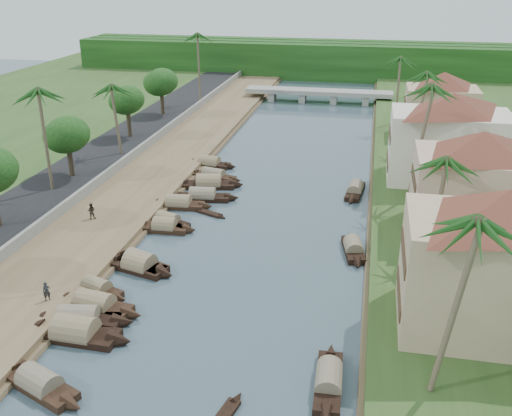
% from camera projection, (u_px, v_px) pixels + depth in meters
% --- Properties ---
extents(ground, '(220.00, 220.00, 0.00)m').
position_uv_depth(ground, '(227.00, 297.00, 45.24)').
color(ground, '#3C4F5A').
rests_on(ground, ground).
extents(left_bank, '(10.00, 180.00, 0.80)m').
position_uv_depth(left_bank, '(135.00, 189.00, 66.05)').
color(left_bank, brown).
rests_on(left_bank, ground).
extents(right_bank, '(16.00, 180.00, 1.20)m').
position_uv_depth(right_bank, '(450.00, 211.00, 59.56)').
color(right_bank, '#2A471C').
rests_on(right_bank, ground).
extents(road, '(8.00, 180.00, 1.40)m').
position_uv_depth(road, '(68.00, 182.00, 67.49)').
color(road, black).
rests_on(road, ground).
extents(retaining_wall, '(0.40, 180.00, 1.10)m').
position_uv_depth(retaining_wall, '(101.00, 179.00, 66.45)').
color(retaining_wall, slate).
rests_on(retaining_wall, left_bank).
extents(treeline, '(120.00, 14.00, 8.00)m').
position_uv_depth(treeline, '(331.00, 60.00, 133.87)').
color(treeline, black).
rests_on(treeline, ground).
extents(bridge, '(28.00, 4.00, 2.40)m').
position_uv_depth(bridge, '(318.00, 93.00, 109.51)').
color(bridge, gray).
rests_on(bridge, ground).
extents(building_near, '(14.85, 14.85, 10.20)m').
position_uv_depth(building_near, '(498.00, 261.00, 37.46)').
color(building_near, tan).
rests_on(building_near, right_bank).
extents(building_mid, '(14.11, 14.11, 9.70)m').
position_uv_depth(building_mid, '(476.00, 182.00, 51.81)').
color(building_mid, tan).
rests_on(building_mid, right_bank).
extents(building_far, '(15.59, 15.59, 10.20)m').
position_uv_depth(building_far, '(449.00, 137.00, 64.52)').
color(building_far, silver).
rests_on(building_far, right_bank).
extents(building_distant, '(12.62, 12.62, 9.20)m').
position_uv_depth(building_distant, '(441.00, 104.00, 82.57)').
color(building_distant, tan).
rests_on(building_distant, right_bank).
extents(sampan_0, '(7.77, 4.39, 2.07)m').
position_uv_depth(sampan_0, '(40.00, 384.00, 35.21)').
color(sampan_0, black).
rests_on(sampan_0, ground).
extents(sampan_1, '(8.70, 2.40, 2.53)m').
position_uv_depth(sampan_1, '(76.00, 333.00, 40.13)').
color(sampan_1, black).
rests_on(sampan_1, ground).
extents(sampan_2, '(8.49, 2.90, 2.20)m').
position_uv_depth(sampan_2, '(95.00, 305.00, 43.44)').
color(sampan_2, black).
rests_on(sampan_2, ground).
extents(sampan_3, '(8.57, 3.01, 2.26)m').
position_uv_depth(sampan_3, '(79.00, 320.00, 41.61)').
color(sampan_3, black).
rests_on(sampan_3, ground).
extents(sampan_4, '(6.41, 3.40, 1.85)m').
position_uv_depth(sampan_4, '(97.00, 289.00, 45.61)').
color(sampan_4, black).
rests_on(sampan_4, ground).
extents(sampan_5, '(7.36, 3.62, 2.28)m').
position_uv_depth(sampan_5, '(139.00, 266.00, 49.10)').
color(sampan_5, black).
rests_on(sampan_5, ground).
extents(sampan_6, '(7.43, 4.34, 2.20)m').
position_uv_depth(sampan_6, '(140.00, 263.00, 49.60)').
color(sampan_6, black).
rests_on(sampan_6, ground).
extents(sampan_7, '(6.73, 3.85, 1.85)m').
position_uv_depth(sampan_7, '(168.00, 221.00, 57.75)').
color(sampan_7, black).
rests_on(sampan_7, ground).
extents(sampan_8, '(6.55, 1.92, 2.04)m').
position_uv_depth(sampan_8, '(165.00, 227.00, 56.40)').
color(sampan_8, black).
rests_on(sampan_8, ground).
extents(sampan_9, '(8.58, 2.74, 2.14)m').
position_uv_depth(sampan_9, '(202.00, 196.00, 63.94)').
color(sampan_9, black).
rests_on(sampan_9, ground).
extents(sampan_10, '(7.79, 2.19, 2.13)m').
position_uv_depth(sampan_10, '(179.00, 204.00, 61.89)').
color(sampan_10, black).
rests_on(sampan_10, ground).
extents(sampan_11, '(8.70, 3.45, 2.41)m').
position_uv_depth(sampan_11, '(209.00, 184.00, 67.61)').
color(sampan_11, black).
rests_on(sampan_11, ground).
extents(sampan_12, '(7.90, 3.31, 1.90)m').
position_uv_depth(sampan_12, '(214.00, 176.00, 70.29)').
color(sampan_12, black).
rests_on(sampan_12, ground).
extents(sampan_13, '(7.69, 2.45, 2.09)m').
position_uv_depth(sampan_13, '(210.00, 164.00, 74.56)').
color(sampan_13, black).
rests_on(sampan_13, ground).
extents(sampan_14, '(1.81, 7.97, 1.96)m').
position_uv_depth(sampan_14, '(329.00, 381.00, 35.48)').
color(sampan_14, black).
rests_on(sampan_14, ground).
extents(sampan_15, '(2.69, 7.09, 1.91)m').
position_uv_depth(sampan_15, '(353.00, 249.00, 52.15)').
color(sampan_15, black).
rests_on(sampan_15, ground).
extents(sampan_16, '(2.28, 7.96, 1.95)m').
position_uv_depth(sampan_16, '(355.00, 190.00, 65.68)').
color(sampan_16, black).
rests_on(sampan_16, ground).
extents(canoe_1, '(4.45, 1.57, 0.71)m').
position_uv_depth(canoe_1, '(80.00, 312.00, 43.17)').
color(canoe_1, black).
rests_on(canoe_1, ground).
extents(canoe_2, '(5.07, 2.79, 0.76)m').
position_uv_depth(canoe_2, '(207.00, 213.00, 60.51)').
color(canoe_2, black).
rests_on(canoe_2, ground).
extents(palm_0, '(3.20, 3.20, 12.64)m').
position_uv_depth(palm_0, '(460.00, 224.00, 29.29)').
color(palm_0, '#6F634A').
rests_on(palm_0, ground).
extents(palm_1, '(3.20, 3.20, 10.40)m').
position_uv_depth(palm_1, '(443.00, 162.00, 45.44)').
color(palm_1, '#6F634A').
rests_on(palm_1, ground).
extents(palm_2, '(3.20, 3.20, 13.60)m').
position_uv_depth(palm_2, '(423.00, 89.00, 56.85)').
color(palm_2, '#6F634A').
rests_on(palm_2, ground).
extents(palm_3, '(3.20, 3.20, 11.99)m').
position_uv_depth(palm_3, '(421.00, 75.00, 72.94)').
color(palm_3, '#6F634A').
rests_on(palm_3, ground).
extents(palm_5, '(3.20, 3.20, 12.56)m').
position_uv_depth(palm_5, '(38.00, 93.00, 59.19)').
color(palm_5, '#6F634A').
rests_on(palm_5, ground).
extents(palm_6, '(3.20, 3.20, 10.42)m').
position_uv_depth(palm_6, '(114.00, 88.00, 72.06)').
color(palm_6, '#6F634A').
rests_on(palm_6, ground).
extents(palm_7, '(3.20, 3.20, 11.73)m').
position_uv_depth(palm_7, '(401.00, 60.00, 86.78)').
color(palm_7, '#6F634A').
rests_on(palm_7, ground).
extents(palm_8, '(3.20, 3.20, 13.48)m').
position_uv_depth(palm_8, '(198.00, 36.00, 99.27)').
color(palm_8, '#6F634A').
rests_on(palm_8, ground).
extents(tree_3, '(4.94, 4.94, 6.99)m').
position_uv_depth(tree_3, '(67.00, 135.00, 65.55)').
color(tree_3, '#3F3324').
rests_on(tree_3, ground).
extents(tree_4, '(4.61, 4.61, 7.19)m').
position_uv_depth(tree_4, '(127.00, 101.00, 80.92)').
color(tree_4, '#3F3324').
rests_on(tree_4, ground).
extents(tree_5, '(5.11, 5.11, 7.41)m').
position_uv_depth(tree_5, '(161.00, 83.00, 93.39)').
color(tree_5, '#3F3324').
rests_on(tree_5, ground).
extents(tree_6, '(4.02, 4.02, 7.16)m').
position_uv_depth(tree_6, '(491.00, 130.00, 66.65)').
color(tree_6, '#3F3324').
rests_on(tree_6, ground).
extents(person_near, '(0.67, 0.63, 1.53)m').
position_uv_depth(person_near, '(47.00, 291.00, 43.06)').
color(person_near, '#212227').
rests_on(person_near, left_bank).
extents(person_far, '(0.94, 0.81, 1.66)m').
position_uv_depth(person_far, '(91.00, 211.00, 57.08)').
color(person_far, '#302B21').
rests_on(person_far, left_bank).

